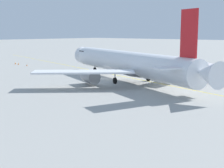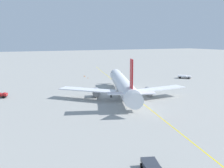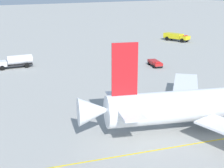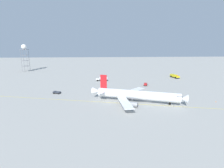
% 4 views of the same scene
% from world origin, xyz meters
% --- Properties ---
extents(fire_tender_truck, '(4.65, 9.51, 2.50)m').
position_xyz_m(fire_tender_truck, '(-37.31, -56.67, 1.53)').
color(fire_tender_truck, '#232326').
rests_on(fire_tender_truck, ground_plane).
extents(fuel_tanker_truck, '(8.45, 3.56, 2.87)m').
position_xyz_m(fuel_tanker_truck, '(20.64, -48.32, 1.56)').
color(fuel_tanker_truck, '#232326').
rests_on(fuel_tanker_truck, ground_plane).
extents(ops_pickup_truck, '(3.45, 5.47, 1.41)m').
position_xyz_m(ops_pickup_truck, '(-7.24, -31.86, 0.81)').
color(ops_pickup_truck, '#232326').
rests_on(ops_pickup_truck, ground_plane).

